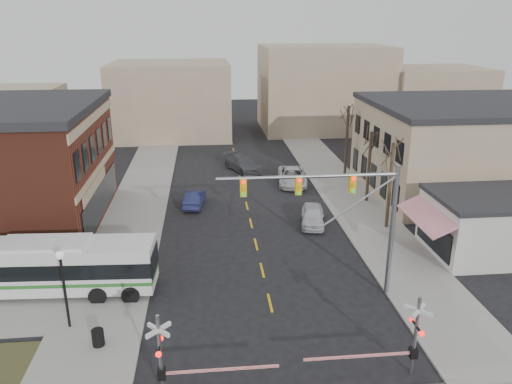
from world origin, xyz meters
The scene contains 20 objects.
ground centered at (0.00, 0.00, 0.00)m, with size 160.00×160.00×0.00m, color black.
sidewalk_west centered at (-9.50, 20.00, 0.06)m, with size 5.00×60.00×0.12m, color gray.
sidewalk_east centered at (9.50, 20.00, 0.06)m, with size 5.00×60.00×0.12m, color gray.
tan_building centered at (22.00, 20.00, 4.26)m, with size 20.30×15.30×8.50m.
awning_shop centered at (15.97, 7.00, 2.16)m, with size 9.74×6.20×4.30m.
tree_east_a centered at (10.50, 12.00, 3.50)m, with size 0.28×0.28×6.75m.
tree_east_b centered at (10.80, 18.00, 3.27)m, with size 0.28×0.28×6.30m.
tree_east_c centered at (11.00, 26.00, 3.72)m, with size 0.28×0.28×7.20m.
transit_bus centered at (-12.90, 4.41, 1.82)m, with size 12.66×3.40×3.23m.
traffic_signal_mast centered at (4.26, 2.33, 5.74)m, with size 10.10×0.30×8.00m.
rr_crossing_west centered at (-5.17, -4.91, 1.97)m, with size 5.60×1.36×4.00m.
rr_crossing_east centered at (5.33, -4.62, 1.97)m, with size 5.60×1.36×4.00m.
street_lamp centered at (-10.89, 0.61, 3.26)m, with size 0.44×0.44×4.40m.
trash_bin centered at (-9.04, -1.20, 0.56)m, with size 0.60×0.60×0.88m, color black.
car_a centered at (4.87, 13.30, 0.75)m, with size 1.78×4.42×1.50m, color silver.
car_b centered at (-4.56, 18.50, 0.69)m, with size 1.46×4.19×1.38m, color #1C2147.
car_c centered at (5.00, 23.70, 0.80)m, with size 2.66×5.77×1.60m, color #BABABA.
car_d centered at (0.46, 28.90, 0.81)m, with size 2.26×5.56×1.61m, color #434448.
pedestrian_near centered at (-8.70, 4.32, 0.90)m, with size 0.57×0.37×1.56m, color #514941.
pedestrian_far centered at (-10.29, 6.31, 0.93)m, with size 0.79×0.61×1.62m, color #36375E.
Camera 1 is at (-3.35, -22.93, 15.50)m, focal length 35.00 mm.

